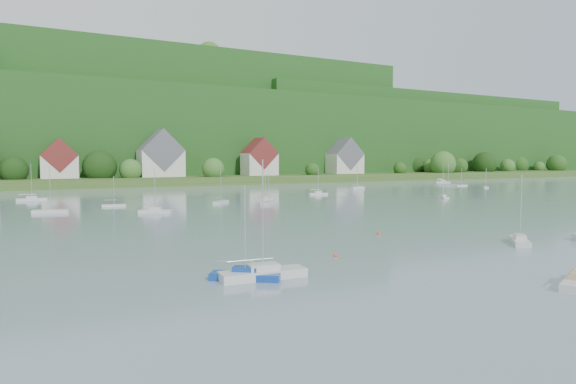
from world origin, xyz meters
The scene contains 12 objects.
far_shore_strip centered at (0.00, 200.00, 1.50)m, with size 600.00×60.00×3.00m, color #2D4B1C.
forested_ridge centered at (0.39, 268.57, 22.89)m, with size 620.00×181.22×69.89m.
village_building_1 centered at (-30.00, 189.00, 8.75)m, with size 12.00×9.36×14.00m.
village_building_2 centered at (5.00, 188.00, 10.27)m, with size 16.00×11.44×18.00m.
village_building_3 centered at (45.00, 186.00, 9.43)m, with size 13.00×10.40×15.50m.
village_building_4 centered at (90.00, 190.00, 9.59)m, with size 15.00×10.40×16.50m.
near_sailboat_0 centered at (-22.59, 35.49, 0.48)m, with size 7.27×2.48×9.66m.
near_sailboat_1 centered at (-24.02, 35.78, 0.42)m, with size 5.55×4.52×7.63m.
near_sailboat_3 centered at (10.30, 36.81, 0.43)m, with size 5.30×5.31×7.91m.
mooring_buoy_0 centered at (-12.41, 40.39, 0.00)m, with size 0.38×0.38×0.38m, color #E14D1B.
mooring_buoy_3 centered at (0.46, 50.01, 0.00)m, with size 0.47×0.47×0.47m, color #E14D1B.
far_sailboat_cluster centered at (9.71, 118.74, 0.37)m, with size 200.43×63.92×8.71m.
Camera 1 is at (-39.12, -0.51, 9.68)m, focal length 30.86 mm.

